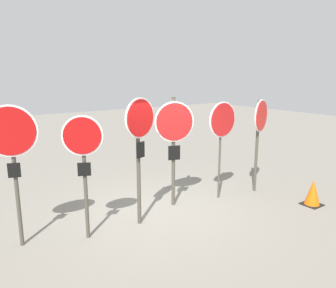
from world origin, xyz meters
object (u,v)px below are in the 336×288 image
object	(u,v)px
stop_sign_4	(222,125)
traffic_cone_0	(313,192)
stop_sign_5	(260,125)
stop_sign_3	(174,133)
stop_sign_0	(12,145)
stop_sign_2	(140,136)
stop_sign_1	(83,151)

from	to	relation	value
stop_sign_4	traffic_cone_0	distance (m)	2.65
stop_sign_5	stop_sign_3	bearing A→B (deg)	148.79
stop_sign_4	stop_sign_5	bearing A→B (deg)	-11.98
stop_sign_0	stop_sign_3	size ratio (longest dim) A/B	1.01
stop_sign_0	stop_sign_2	bearing A→B (deg)	8.97
stop_sign_3	stop_sign_5	world-z (taller)	stop_sign_3
stop_sign_2	traffic_cone_0	xyz separation A→B (m)	(3.83, -1.43, -1.54)
stop_sign_1	stop_sign_4	size ratio (longest dim) A/B	0.97
stop_sign_2	stop_sign_4	xyz separation A→B (m)	(2.33, 0.12, -0.00)
stop_sign_2	stop_sign_3	size ratio (longest dim) A/B	1.03
stop_sign_2	traffic_cone_0	world-z (taller)	stop_sign_2
stop_sign_4	traffic_cone_0	size ratio (longest dim) A/B	3.85
stop_sign_0	stop_sign_1	xyz separation A→B (m)	(1.09, -0.40, -0.17)
stop_sign_2	stop_sign_5	size ratio (longest dim) A/B	1.08
stop_sign_3	traffic_cone_0	size ratio (longest dim) A/B	4.06
stop_sign_0	stop_sign_5	xyz separation A→B (m)	(5.71, -0.48, -0.11)
stop_sign_1	stop_sign_5	world-z (taller)	stop_sign_5
stop_sign_0	stop_sign_1	distance (m)	1.17
stop_sign_0	stop_sign_2	xyz separation A→B (m)	(2.23, -0.43, -0.02)
stop_sign_0	stop_sign_4	size ratio (longest dim) A/B	1.06
stop_sign_4	traffic_cone_0	xyz separation A→B (m)	(1.50, -1.56, -1.54)
stop_sign_2	stop_sign_4	bearing A→B (deg)	-14.10
stop_sign_2	stop_sign_3	xyz separation A→B (m)	(1.12, 0.40, -0.10)
stop_sign_5	traffic_cone_0	bearing A→B (deg)	-96.35
stop_sign_0	stop_sign_1	world-z (taller)	stop_sign_0
stop_sign_3	stop_sign_5	size ratio (longest dim) A/B	1.05
stop_sign_0	stop_sign_2	distance (m)	2.27
stop_sign_4	stop_sign_3	bearing A→B (deg)	164.00
stop_sign_0	stop_sign_5	distance (m)	5.73
stop_sign_0	stop_sign_5	world-z (taller)	stop_sign_0
stop_sign_1	stop_sign_0	bearing A→B (deg)	-175.71
stop_sign_4	stop_sign_5	world-z (taller)	stop_sign_5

